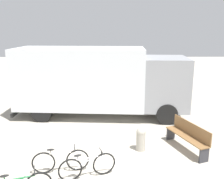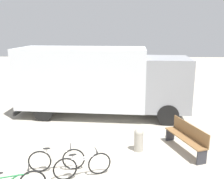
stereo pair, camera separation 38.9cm
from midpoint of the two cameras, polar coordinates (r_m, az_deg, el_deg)
delivery_truck at (r=11.58m, az=-1.75°, el=2.43°), size 7.98×2.84×3.17m
park_bench at (r=8.88m, az=18.00°, el=-10.16°), size 1.03×1.90×0.95m
bicycle_middle at (r=7.59m, az=-11.06°, el=-15.46°), size 1.61×0.44×0.75m
bicycle_far at (r=7.21m, az=-5.17°, el=-16.92°), size 1.55×0.63×0.75m
bollard_near_bench at (r=8.58m, az=7.44°, el=-11.03°), size 0.32×0.32×0.82m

